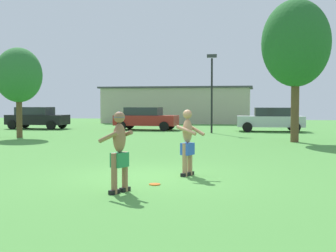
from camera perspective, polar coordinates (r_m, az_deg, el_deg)
The scene contains 11 objects.
ground_plane at distance 11.81m, azimuth -2.21°, elevation -6.37°, with size 80.00×80.00×0.00m, color #4C8E3D.
player_with_cap at distance 9.66m, azimuth -6.15°, elevation -2.75°, with size 0.73×0.79×1.74m.
player_in_blue at distance 11.83m, azimuth 2.49°, elevation -1.89°, with size 0.74×0.73×1.73m.
frisbee at distance 10.64m, azimuth -1.68°, elevation -7.33°, with size 0.26×0.26×0.03m, color orange.
car_silver_near_post at distance 30.62m, azimuth 12.82°, elevation 0.86°, with size 4.38×2.18×1.58m.
car_black_mid_lot at distance 34.22m, azimuth -16.15°, elevation 1.04°, with size 4.33×2.09×1.58m.
car_red_far_end at distance 31.60m, azimuth -2.84°, elevation 1.00°, with size 4.37×2.16×1.58m.
lamp_post at distance 28.38m, azimuth 5.53°, elevation 5.29°, with size 0.60×0.24×4.89m.
outbuilding_behind_lot at distance 43.09m, azimuth 1.25°, elevation 2.67°, with size 13.96×5.93×3.35m.
tree_left_field at distance 22.86m, azimuth 15.77°, elevation 9.90°, with size 3.26×3.26×6.83m.
tree_right_field at distance 25.97m, azimuth -18.26°, elevation 6.05°, with size 2.52×2.52×4.88m.
Camera 1 is at (2.68, -11.34, 1.92)m, focal length 48.51 mm.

